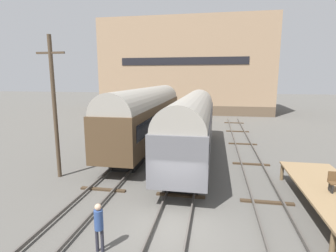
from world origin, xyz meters
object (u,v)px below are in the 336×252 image
at_px(person_worker, 99,223).
at_px(train_car_grey, 192,122).
at_px(train_car_brown, 147,113).
at_px(utility_pole, 54,106).

bearing_deg(person_worker, train_car_grey, 79.13).
bearing_deg(train_car_brown, person_worker, -82.07).
relative_size(train_car_brown, person_worker, 9.71).
relative_size(train_car_brown, utility_pole, 2.07).
bearing_deg(utility_pole, train_car_brown, 67.12).
xyz_separation_m(train_car_brown, person_worker, (2.08, -14.91, -1.93)).
relative_size(train_car_brown, train_car_grey, 1.05).
bearing_deg(utility_pole, train_car_grey, 34.50).
bearing_deg(train_car_brown, utility_pole, -112.88).
xyz_separation_m(train_car_grey, utility_pole, (-7.94, -5.45, 1.66)).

